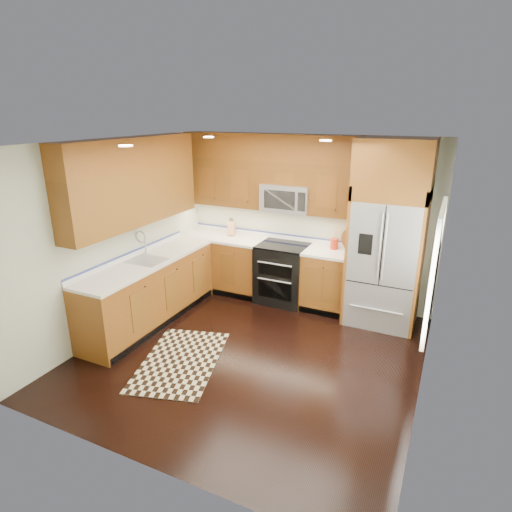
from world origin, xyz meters
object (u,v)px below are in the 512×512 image
at_px(knife_block, 232,228).
at_px(utensil_crock, 334,241).
at_px(range, 282,273).
at_px(rug, 181,361).
at_px(refrigerator, 387,235).

distance_m(knife_block, utensil_crock, 1.76).
distance_m(range, rug, 2.27).
height_order(rug, knife_block, knife_block).
bearing_deg(rug, utensil_crock, 46.38).
bearing_deg(knife_block, rug, -77.20).
distance_m(range, knife_block, 1.17).
relative_size(range, refrigerator, 0.36).
relative_size(range, utensil_crock, 2.72).
bearing_deg(range, utensil_crock, 11.43).
height_order(range, refrigerator, refrigerator).
bearing_deg(rug, range, 62.18).
height_order(range, rug, range).
bearing_deg(utensil_crock, range, -168.57).
relative_size(refrigerator, utensil_crock, 7.47).
xyz_separation_m(knife_block, utensil_crock, (1.76, -0.01, 0.00)).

